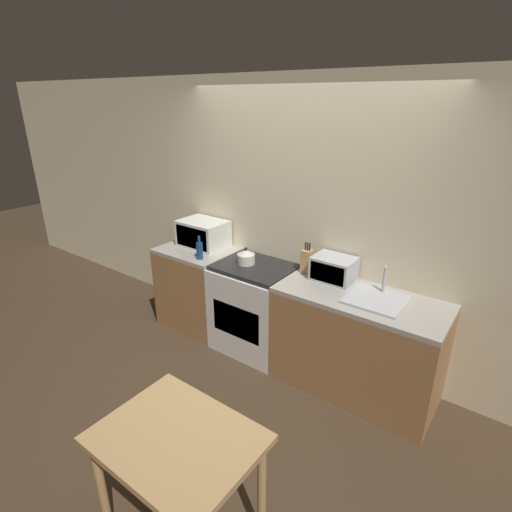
{
  "coord_description": "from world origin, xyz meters",
  "views": [
    {
      "loc": [
        1.78,
        -2.17,
        2.39
      ],
      "look_at": [
        -0.21,
        0.53,
        1.05
      ],
      "focal_mm": 28.0,
      "sensor_mm": 36.0,
      "label": 1
    }
  ],
  "objects": [
    {
      "name": "ground_plane",
      "position": [
        0.0,
        0.0,
        0.0
      ],
      "size": [
        16.0,
        16.0,
        0.0
      ],
      "primitive_type": "plane",
      "color": "#3D2D1E"
    },
    {
      "name": "wall_back",
      "position": [
        0.0,
        0.97,
        1.3
      ],
      "size": [
        10.0,
        0.06,
        2.6
      ],
      "color": "beige",
      "rests_on": "ground_plane"
    },
    {
      "name": "counter_left_run",
      "position": [
        -1.06,
        0.63,
        0.45
      ],
      "size": [
        0.78,
        0.62,
        0.9
      ],
      "color": "olive",
      "rests_on": "ground_plane"
    },
    {
      "name": "counter_right_run",
      "position": [
        0.77,
        0.63,
        0.45
      ],
      "size": [
        1.37,
        0.62,
        0.9
      ],
      "color": "olive",
      "rests_on": "ground_plane"
    },
    {
      "name": "stove_range",
      "position": [
        -0.29,
        0.63,
        0.45
      ],
      "size": [
        0.75,
        0.62,
        0.9
      ],
      "color": "silver",
      "rests_on": "ground_plane"
    },
    {
      "name": "kettle",
      "position": [
        -0.39,
        0.62,
        0.97
      ],
      "size": [
        0.17,
        0.17,
        0.17
      ],
      "color": "beige",
      "rests_on": "stove_range"
    },
    {
      "name": "microwave",
      "position": [
        -1.06,
        0.74,
        1.04
      ],
      "size": [
        0.49,
        0.36,
        0.28
      ],
      "color": "silver",
      "rests_on": "counter_left_run"
    },
    {
      "name": "bottle",
      "position": [
        -0.84,
        0.44,
        0.99
      ],
      "size": [
        0.06,
        0.06,
        0.24
      ],
      "color": "navy",
      "rests_on": "counter_left_run"
    },
    {
      "name": "knife_block",
      "position": [
        0.17,
        0.79,
        1.01
      ],
      "size": [
        0.08,
        0.1,
        0.28
      ],
      "color": "tan",
      "rests_on": "counter_right_run"
    },
    {
      "name": "toaster_oven",
      "position": [
        0.44,
        0.78,
        1.0
      ],
      "size": [
        0.36,
        0.27,
        0.21
      ],
      "color": "#ADAFB5",
      "rests_on": "counter_right_run"
    },
    {
      "name": "sink_basin",
      "position": [
        0.89,
        0.64,
        0.92
      ],
      "size": [
        0.44,
        0.42,
        0.24
      ],
      "color": "#ADAFB5",
      "rests_on": "counter_right_run"
    },
    {
      "name": "dining_table",
      "position": [
        0.54,
        -1.17,
        0.66
      ],
      "size": [
        0.83,
        0.64,
        0.78
      ],
      "color": "tan",
      "rests_on": "ground_plane"
    }
  ]
}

